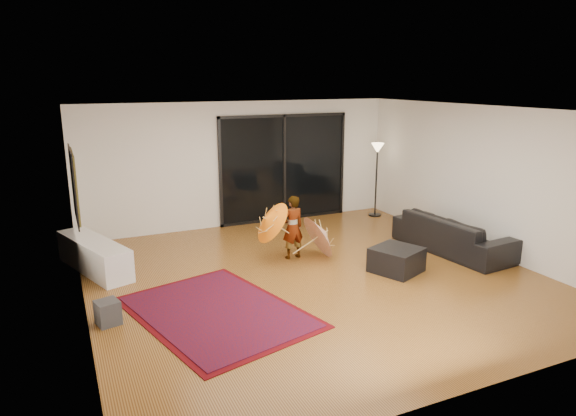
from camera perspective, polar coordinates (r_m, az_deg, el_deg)
floor at (r=8.50m, az=2.95°, el=-7.67°), size 7.00×7.00×0.00m
ceiling at (r=7.91m, az=3.21°, el=10.81°), size 7.00×7.00×0.00m
wall_back at (r=11.26m, az=-5.19°, el=4.87°), size 7.00×0.00×7.00m
wall_front at (r=5.37m, az=20.66°, el=-6.49°), size 7.00×0.00×7.00m
wall_left at (r=7.23m, az=-22.39°, el=-1.44°), size 0.00×7.00×7.00m
wall_right at (r=10.17m, az=20.88°, el=2.99°), size 0.00×7.00×7.00m
sliding_door at (r=11.62m, az=-0.45°, el=4.47°), size 3.06×0.07×2.40m
painting at (r=8.14m, az=-22.66°, el=2.37°), size 0.04×1.28×1.08m
media_console at (r=9.28m, az=-20.75°, el=-4.94°), size 1.09×1.98×0.54m
speaker at (r=7.31m, az=-19.39°, el=-10.90°), size 0.35×0.35×0.32m
persian_rug at (r=7.35m, az=-7.92°, el=-11.36°), size 2.57×3.12×0.02m
sofa at (r=10.09m, az=17.80°, el=-2.75°), size 1.12×2.40×0.68m
ottoman at (r=8.85m, az=11.96°, el=-5.65°), size 0.95×0.95×0.41m
floor_lamp at (r=12.10m, az=9.87°, el=5.41°), size 0.30×0.30×1.72m
child at (r=9.19m, az=0.51°, el=-2.15°), size 0.45×0.32×1.16m
parasol_orange at (r=8.89m, az=-2.56°, el=-1.68°), size 0.60×0.79×0.86m
parasol_white at (r=9.34m, az=4.24°, el=-2.39°), size 0.55×0.85×0.93m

